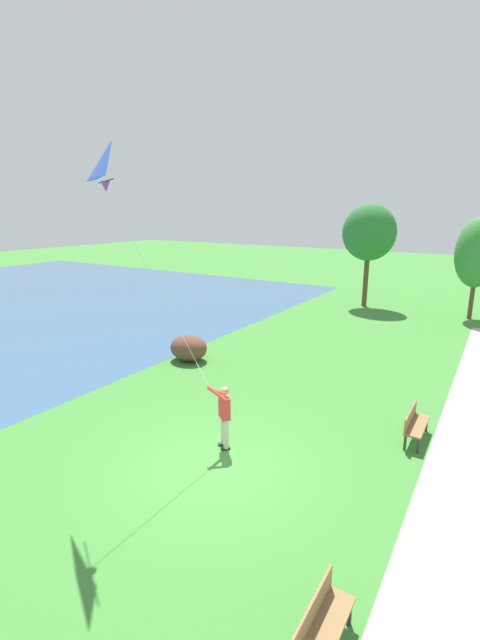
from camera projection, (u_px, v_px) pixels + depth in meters
The scene contains 9 objects.
ground_plane at pixel (213, 465), 10.77m from camera, with size 120.00×120.00×0.00m, color #3D7F33.
walkway_path at pixel (475, 499), 9.47m from camera, with size 2.40×32.00×0.02m, color #ADA393.
person_kite_flyer at pixel (224, 411), 11.31m from camera, with size 0.57×0.61×1.83m.
flying_kite at pixel (113, 166), 9.13m from camera, with size 2.12×2.13×5.82m.
park_bench_near_walkway at pixel (320, 625), 6.07m from camera, with size 0.46×1.51×0.88m.
park_bench_far_walkway at pixel (415, 422), 11.84m from camera, with size 0.46×1.51×0.88m.
tree_lakeside_near at pixel (478, 253), 24.24m from camera, with size 2.38×2.73×5.78m.
tree_treeline_center at pixel (369, 233), 27.34m from camera, with size 3.38×2.78×6.55m.
lakeside_shrub at pixel (189, 348), 18.11m from camera, with size 1.62×1.35×1.10m, color brown.
Camera 1 is at (5.68, -7.69, 6.16)m, focal length 24.31 mm.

